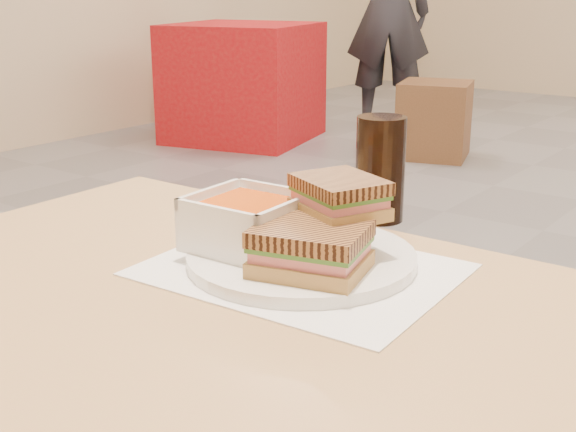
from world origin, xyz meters
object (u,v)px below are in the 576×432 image
Objects in this scene: main_table at (284,418)px; bg_chair_0l at (255,104)px; panini_lower at (311,249)px; cola_glass at (380,169)px; soup_bowl at (247,224)px; bg_chair_0r at (434,120)px; bg_table_0 at (244,82)px; patron_a at (388,11)px; plate at (301,258)px.

main_table is 2.22× the size of bg_chair_0l.
cola_glass reaches higher than panini_lower.
soup_bowl is 0.25× the size of bg_chair_0l.
soup_bowl is at bearing 168.84° from panini_lower.
bg_chair_0r is at bearing 114.10° from main_table.
soup_bowl is at bearing -50.49° from bg_chair_0l.
bg_table_0 is 0.21m from bg_chair_0l.
soup_bowl is at bearing -67.20° from bg_chair_0r.
panini_lower is 0.29m from cola_glass.
soup_bowl reaches higher than bg_table_0.
bg_chair_0l is 1.00× the size of bg_chair_0r.
soup_bowl is at bearing -62.13° from patron_a.
bg_table_0 is 1.28m from patron_a.
bg_chair_0r is at bearing -43.19° from patron_a.
soup_bowl is at bearing -100.91° from cola_glass.
bg_chair_0l is at bearing -172.90° from bg_chair_0r.
soup_bowl is 0.91× the size of panini_lower.
bg_table_0 is at bearing 130.54° from soup_bowl.
soup_bowl is 0.86× the size of cola_glass.
bg_chair_0r is at bearing 112.80° from soup_bowl.
soup_bowl is 0.08× the size of patron_a.
bg_chair_0l is at bearing 85.63° from bg_table_0.
bg_chair_0r is (-1.56, 3.72, -0.55)m from soup_bowl.
cola_glass is at bearing -60.23° from patron_a.
main_table is 8.81× the size of soup_bowl.
soup_bowl is 0.25× the size of bg_chair_0r.
patron_a is (-2.41, 4.22, 0.05)m from cola_glass.
bg_chair_0r is at bearing 114.94° from cola_glass.
cola_glass is (-0.11, 0.38, 0.19)m from main_table.
panini_lower is (-0.04, 0.11, 0.16)m from main_table.
bg_chair_0l is (-3.00, 3.53, -0.52)m from plate.
panini_lower is (0.05, -0.05, 0.04)m from plate.
main_table is at bearing -59.86° from plate.
soup_bowl reaches higher than panini_lower.
bg_table_0 is 2.08× the size of bg_chair_0r.
cola_glass is at bearing -47.94° from bg_chair_0l.
panini_lower is at bearing -61.09° from patron_a.
cola_glass reaches higher than soup_bowl.
panini_lower is at bearing -76.01° from cola_glass.
panini_lower is at bearing -48.53° from bg_table_0.
plate reaches higher than bg_chair_0l.
main_table reaches higher than bg_chair_0l.
soup_bowl is at bearing -49.46° from bg_table_0.
panini_lower reaches higher than main_table.
bg_chair_0l is 1.26m from patron_a.
bg_chair_0r reaches higher than bg_chair_0l.
bg_table_0 is (-3.05, 3.45, -0.39)m from panini_lower.
bg_table_0 is at bearing -168.16° from bg_chair_0r.
bg_chair_0l is at bearing 130.43° from panini_lower.
plate is 4.56m from bg_table_0.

